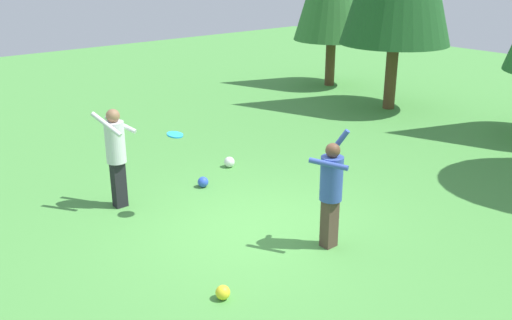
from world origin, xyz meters
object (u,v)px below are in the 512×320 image
Objects in this scene: person_thrower at (331,186)px; ball_yellow at (223,292)px; ball_blue at (203,182)px; ball_white at (229,162)px; person_catcher at (116,149)px; frisbee at (175,135)px.

person_thrower reaches higher than ball_yellow.
person_thrower is 8.81× the size of ball_blue.
ball_blue is at bearing -62.79° from ball_white.
ball_blue reaches higher than ball_yellow.
person_catcher is 1.92m from ball_blue.
frisbee is (1.04, 0.56, 0.40)m from person_catcher.
person_thrower is 9.40× the size of ball_yellow.
frisbee is at bearing 159.52° from ball_yellow.
ball_blue is at bearing 53.97° from person_catcher.
ball_white is at bearing 141.40° from ball_yellow.
ball_blue is 1.07× the size of ball_yellow.
ball_blue is (0.22, 1.64, -0.97)m from person_catcher.
person_thrower is 8.15× the size of ball_white.
ball_yellow is at bearing -20.48° from frisbee.
ball_white is (-0.32, 2.71, -0.96)m from person_catcher.
person_catcher is at bearing -83.21° from ball_white.
person_thrower is at bearing 26.68° from frisbee.
person_thrower is 3.96m from ball_white.
person_catcher is at bearing 0.48° from person_thrower.
frisbee reaches higher than ball_blue.
ball_blue is (0.55, -1.06, -0.01)m from ball_white.
person_catcher is at bearing -151.76° from frisbee.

